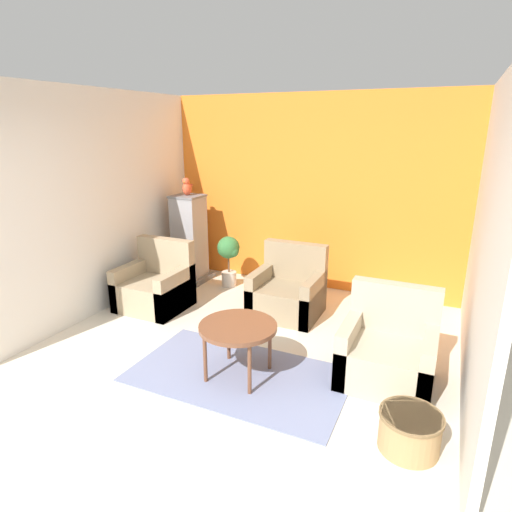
{
  "coord_description": "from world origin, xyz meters",
  "views": [
    {
      "loc": [
        1.82,
        -2.12,
        2.27
      ],
      "look_at": [
        0.0,
        1.82,
        0.95
      ],
      "focal_mm": 30.0,
      "sensor_mm": 36.0,
      "label": 1
    }
  ],
  "objects": [
    {
      "name": "armchair_right",
      "position": [
        1.46,
        1.56,
        0.28
      ],
      "size": [
        0.82,
        0.74,
        0.87
      ],
      "color": "tan",
      "rests_on": "ground_plane"
    },
    {
      "name": "armchair_left",
      "position": [
        -1.53,
        2.03,
        0.28
      ],
      "size": [
        0.82,
        0.74,
        0.87
      ],
      "color": "#9E896B",
      "rests_on": "ground_plane"
    },
    {
      "name": "armchair_middle",
      "position": [
        0.1,
        2.55,
        0.28
      ],
      "size": [
        0.82,
        0.74,
        0.87
      ],
      "color": "#8E7A5B",
      "rests_on": "ground_plane"
    },
    {
      "name": "wicker_basket",
      "position": [
        1.75,
        0.7,
        0.16
      ],
      "size": [
        0.46,
        0.46,
        0.29
      ],
      "color": "#A37F51",
      "rests_on": "ground_plane"
    },
    {
      "name": "wall_right",
      "position": [
        2.12,
        1.82,
        1.36
      ],
      "size": [
        0.06,
        3.63,
        2.71
      ],
      "color": "silver",
      "rests_on": "ground_plane"
    },
    {
      "name": "potted_plant",
      "position": [
        -1.04,
        3.11,
        0.49
      ],
      "size": [
        0.36,
        0.32,
        0.75
      ],
      "color": "beige",
      "rests_on": "ground_plane"
    },
    {
      "name": "area_rug",
      "position": [
        0.18,
        1.03,
        0.01
      ],
      "size": [
        2.03,
        1.15,
        0.01
      ],
      "color": "slate",
      "rests_on": "ground_plane"
    },
    {
      "name": "ground_plane",
      "position": [
        0.0,
        0.0,
        0.0
      ],
      "size": [
        20.0,
        20.0,
        0.0
      ],
      "primitive_type": "plane",
      "color": "beige",
      "rests_on": "ground"
    },
    {
      "name": "coffee_table",
      "position": [
        0.18,
        1.03,
        0.48
      ],
      "size": [
        0.72,
        0.72,
        0.53
      ],
      "color": "brown",
      "rests_on": "ground_plane"
    },
    {
      "name": "birdcage",
      "position": [
        -1.7,
        3.11,
        0.62
      ],
      "size": [
        0.56,
        0.56,
        1.3
      ],
      "color": "slate",
      "rests_on": "ground_plane"
    },
    {
      "name": "wall_left",
      "position": [
        -2.12,
        1.82,
        1.36
      ],
      "size": [
        0.06,
        3.63,
        2.71
      ],
      "color": "silver",
      "rests_on": "ground_plane"
    },
    {
      "name": "wall_back_accent",
      "position": [
        0.0,
        3.66,
        1.36
      ],
      "size": [
        4.31,
        0.06,
        2.71
      ],
      "color": "orange",
      "rests_on": "ground_plane"
    },
    {
      "name": "parrot",
      "position": [
        -1.7,
        3.11,
        1.42
      ],
      "size": [
        0.12,
        0.22,
        0.26
      ],
      "color": "#D14C2D",
      "rests_on": "birdcage"
    }
  ]
}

